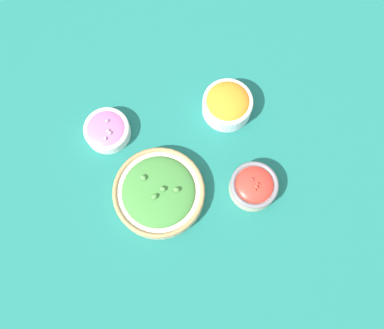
% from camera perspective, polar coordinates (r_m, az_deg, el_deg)
% --- Properties ---
extents(ground_plane, '(3.00, 3.00, 0.00)m').
position_cam_1_polar(ground_plane, '(1.10, 0.00, -0.43)').
color(ground_plane, '#196056').
extents(bowl_broccoli, '(0.23, 0.23, 0.06)m').
position_cam_1_polar(bowl_broccoli, '(1.06, -4.44, -3.71)').
color(bowl_broccoli, beige).
rests_on(bowl_broccoli, ground_plane).
extents(bowl_carrots, '(0.13, 0.13, 0.07)m').
position_cam_1_polar(bowl_carrots, '(1.12, 4.75, 8.07)').
color(bowl_carrots, silver).
rests_on(bowl_carrots, ground_plane).
extents(bowl_cherry_tomatoes, '(0.12, 0.12, 0.06)m').
position_cam_1_polar(bowl_cherry_tomatoes, '(1.07, 8.25, -2.84)').
color(bowl_cherry_tomatoes, beige).
rests_on(bowl_cherry_tomatoes, ground_plane).
extents(bowl_red_onion, '(0.12, 0.12, 0.05)m').
position_cam_1_polar(bowl_red_onion, '(1.13, -11.28, 4.56)').
color(bowl_red_onion, white).
rests_on(bowl_red_onion, ground_plane).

